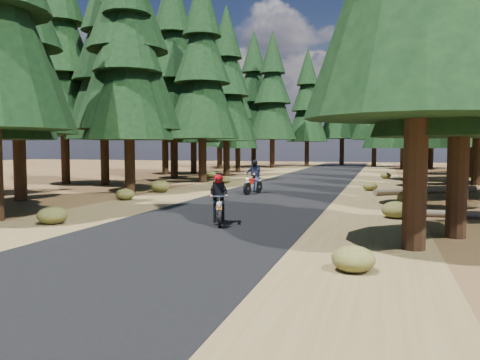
{
  "coord_description": "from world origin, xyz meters",
  "views": [
    {
      "loc": [
        4.95,
        -14.76,
        2.29
      ],
      "look_at": [
        0.0,
        1.5,
        1.1
      ],
      "focal_mm": 35.0,
      "sensor_mm": 36.0,
      "label": 1
    }
  ],
  "objects_px": {
    "log_near": "(427,190)",
    "rider_lead": "(219,208)",
    "log_far": "(469,215)",
    "rider_follow": "(253,183)"
  },
  "relations": [
    {
      "from": "rider_lead",
      "to": "rider_follow",
      "type": "distance_m",
      "value": 9.19
    },
    {
      "from": "rider_lead",
      "to": "log_near",
      "type": "bearing_deg",
      "value": -141.33
    },
    {
      "from": "log_near",
      "to": "rider_lead",
      "type": "distance_m",
      "value": 13.6
    },
    {
      "from": "log_near",
      "to": "log_far",
      "type": "distance_m",
      "value": 8.24
    },
    {
      "from": "rider_follow",
      "to": "log_far",
      "type": "bearing_deg",
      "value": 160.17
    },
    {
      "from": "log_far",
      "to": "rider_follow",
      "type": "relative_size",
      "value": 1.92
    },
    {
      "from": "log_near",
      "to": "rider_lead",
      "type": "bearing_deg",
      "value": -157.05
    },
    {
      "from": "log_far",
      "to": "rider_follow",
      "type": "bearing_deg",
      "value": 145.12
    },
    {
      "from": "rider_follow",
      "to": "log_near",
      "type": "bearing_deg",
      "value": -149.33
    },
    {
      "from": "log_far",
      "to": "rider_lead",
      "type": "relative_size",
      "value": 2.17
    }
  ]
}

